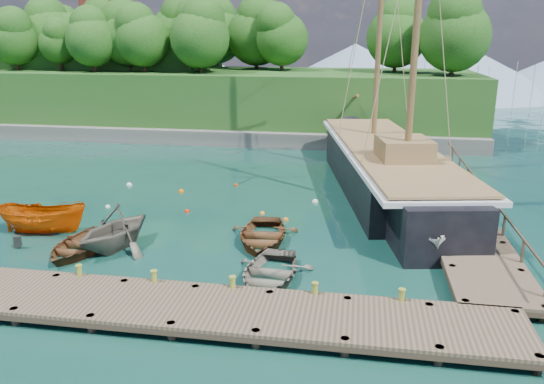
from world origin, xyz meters
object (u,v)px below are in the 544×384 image
(rowboat_2, at_px, (262,242))
(rowboat_3, at_px, (269,281))
(rowboat_0, at_px, (80,251))
(rowboat_1, at_px, (116,248))
(motorboat_orange, at_px, (45,233))
(cabin_boat_white, at_px, (419,251))
(schooner, at_px, (387,172))

(rowboat_2, xyz_separation_m, rowboat_3, (1.01, -3.98, 0.00))
(rowboat_0, relative_size, rowboat_1, 1.00)
(rowboat_1, bearing_deg, motorboat_orange, -177.73)
(rowboat_0, bearing_deg, rowboat_1, 27.97)
(rowboat_1, relative_size, motorboat_orange, 0.94)
(rowboat_0, distance_m, rowboat_3, 9.10)
(rowboat_3, xyz_separation_m, cabin_boat_white, (6.23, 4.15, 0.00))
(rowboat_2, height_order, schooner, schooner)
(schooner, bearing_deg, rowboat_2, -132.54)
(rowboat_3, distance_m, schooner, 14.75)
(rowboat_3, relative_size, schooner, 0.15)
(cabin_boat_white, distance_m, schooner, 9.79)
(rowboat_0, bearing_deg, schooner, 44.67)
(rowboat_0, height_order, schooner, schooner)
(rowboat_2, bearing_deg, motorboat_orange, 178.47)
(rowboat_1, relative_size, rowboat_3, 0.94)
(cabin_boat_white, height_order, schooner, schooner)
(cabin_boat_white, bearing_deg, motorboat_orange, 167.18)
(rowboat_1, bearing_deg, rowboat_2, 33.39)
(rowboat_2, distance_m, schooner, 11.61)
(motorboat_orange, bearing_deg, rowboat_3, -110.03)
(rowboat_0, xyz_separation_m, cabin_boat_white, (15.20, 2.60, 0.00))
(rowboat_0, height_order, motorboat_orange, motorboat_orange)
(rowboat_0, xyz_separation_m, motorboat_orange, (-2.88, 1.88, 0.00))
(rowboat_2, xyz_separation_m, motorboat_orange, (-10.84, -0.55, 0.00))
(motorboat_orange, relative_size, cabin_boat_white, 1.03)
(rowboat_3, relative_size, motorboat_orange, 1.00)
(rowboat_1, relative_size, schooner, 0.14)
(schooner, bearing_deg, rowboat_1, -148.12)
(rowboat_1, height_order, rowboat_3, rowboat_1)
(rowboat_3, bearing_deg, rowboat_2, 108.08)
(rowboat_1, relative_size, rowboat_2, 0.90)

